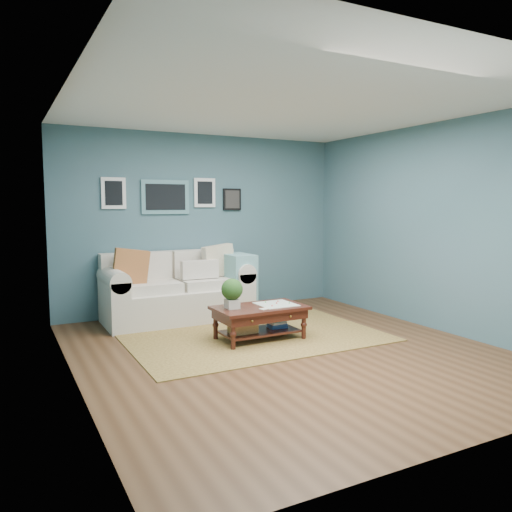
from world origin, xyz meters
TOP-DOWN VIEW (x-y plane):
  - room_shell at (-0.01, 0.06)m, footprint 5.00×5.02m
  - area_rug at (-0.04, 0.91)m, footprint 3.10×2.48m
  - loveseat at (-0.51, 2.03)m, footprint 2.09×0.95m
  - coffee_table at (-0.11, 0.56)m, footprint 1.11×0.65m

SIDE VIEW (x-z plane):
  - area_rug at x=-0.04m, z-range 0.00..0.01m
  - coffee_table at x=-0.11m, z-range -0.04..0.73m
  - loveseat at x=-0.51m, z-range -0.10..0.97m
  - room_shell at x=-0.01m, z-range 0.01..2.71m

